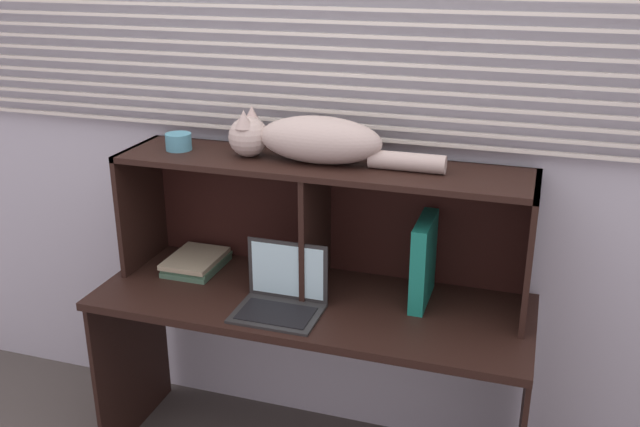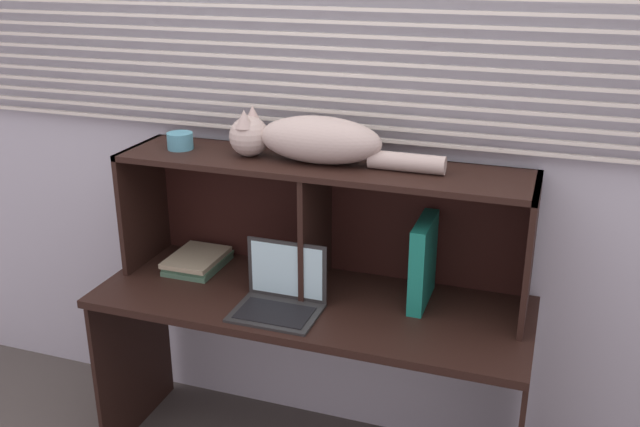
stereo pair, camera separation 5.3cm
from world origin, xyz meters
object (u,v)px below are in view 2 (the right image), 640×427
Objects in this scene: cat at (310,140)px; small_basket at (180,141)px; binder_upright at (423,262)px; book_stack at (197,261)px; laptop at (280,296)px.

cat is 0.52m from small_basket.
binder_upright is 1.01m from small_basket.
cat reaches higher than book_stack.
book_stack is at bearing -179.71° from cat.
cat reaches higher than binder_upright.
small_basket is (-0.04, 0.00, 0.49)m from book_stack.
laptop is 0.71m from small_basket.
book_stack is 0.49m from small_basket.
cat reaches higher than laptop.
book_stack is (-0.48, -0.00, -0.54)m from cat.
binder_upright is at bearing 0.00° from small_basket.
small_basket reaches higher than book_stack.
binder_upright is 3.21× the size of small_basket.
cat is at bearing 0.29° from book_stack.
book_stack is at bearing -179.85° from binder_upright.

